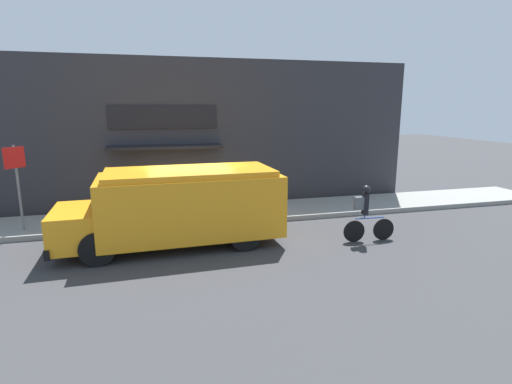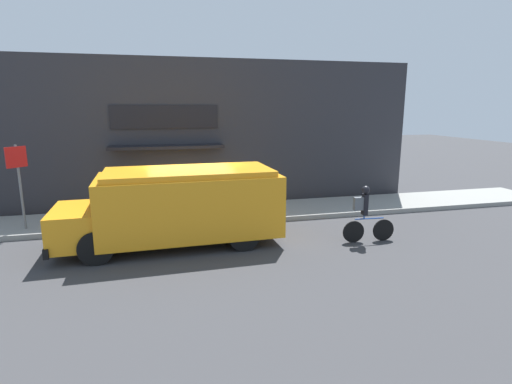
% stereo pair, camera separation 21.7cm
% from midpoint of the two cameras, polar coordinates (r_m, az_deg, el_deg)
% --- Properties ---
extents(ground_plane, '(70.00, 70.00, 0.00)m').
position_cam_midpoint_polar(ground_plane, '(12.67, -8.55, -5.14)').
color(ground_plane, '#38383A').
extents(sidewalk, '(28.00, 2.34, 0.16)m').
position_cam_midpoint_polar(sidewalk, '(13.77, -9.03, -3.40)').
color(sidewalk, gray).
rests_on(sidewalk, ground_plane).
extents(storefront, '(17.97, 1.07, 5.44)m').
position_cam_midpoint_polar(storefront, '(14.88, -9.99, 8.04)').
color(storefront, '#2D2D33').
rests_on(storefront, ground_plane).
extents(school_bus, '(5.96, 2.72, 2.08)m').
position_cam_midpoint_polar(school_bus, '(11.03, -10.42, -1.85)').
color(school_bus, orange).
rests_on(school_bus, ground_plane).
extents(cyclist, '(1.52, 0.23, 1.61)m').
position_cam_midpoint_polar(cyclist, '(11.53, 15.89, -3.02)').
color(cyclist, black).
rests_on(cyclist, ground_plane).
extents(stop_sign_post, '(0.45, 0.45, 2.50)m').
position_cam_midpoint_polar(stop_sign_post, '(13.39, -30.42, 2.30)').
color(stop_sign_post, slate).
rests_on(stop_sign_post, sidewalk).
extents(trash_bin, '(0.58, 0.58, 0.98)m').
position_cam_midpoint_polar(trash_bin, '(14.30, -16.01, -0.78)').
color(trash_bin, slate).
rests_on(trash_bin, sidewalk).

